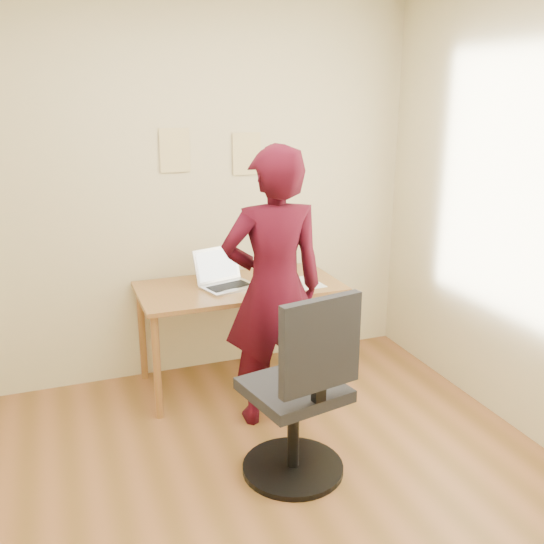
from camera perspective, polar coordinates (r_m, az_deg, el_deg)
name	(u,v)px	position (r m, az deg, el deg)	size (l,w,h in m)	color
room	(263,253)	(2.70, -0.90, 1.76)	(3.58, 3.58, 2.78)	brown
desk	(240,297)	(4.26, -3.07, -2.36)	(1.40, 0.70, 0.74)	brown
laptop	(225,279)	(4.20, -4.49, -0.63)	(0.42, 0.39, 0.25)	silver
paper_sheet	(305,283)	(4.28, 3.09, -1.03)	(0.21, 0.30, 0.00)	white
phone	(293,288)	(4.14, 1.96, -1.56)	(0.08, 0.12, 0.01)	black
wall_note_left	(175,150)	(4.30, -9.13, 11.25)	(0.21, 0.00, 0.30)	#D8C481
wall_note_mid	(247,154)	(4.44, -2.39, 11.06)	(0.21, 0.00, 0.30)	#D8C481
wall_note_right	(284,172)	(4.55, 1.17, 9.35)	(0.18, 0.00, 0.24)	#6CDC31
office_chair	(301,401)	(3.29, 2.76, -12.04)	(0.57, 0.58, 1.09)	black
person	(274,289)	(3.71, 0.17, -1.60)	(0.64, 0.42, 1.76)	#390713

